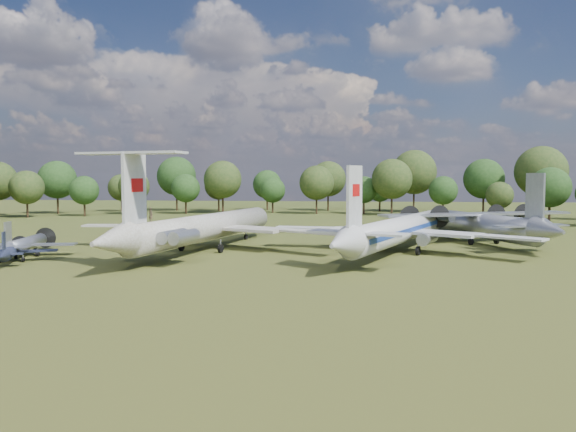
# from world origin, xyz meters

# --- Properties ---
(ground) EXTENTS (300.00, 300.00, 0.00)m
(ground) POSITION_xyz_m (0.00, 0.00, 0.00)
(ground) COLOR #2A4316
(ground) RESTS_ON ground
(il62_airliner) EXTENTS (46.82, 55.34, 4.75)m
(il62_airliner) POSITION_xyz_m (-2.34, 1.14, 2.38)
(il62_airliner) COLOR silver
(il62_airliner) RESTS_ON ground
(tu104_jet) EXTENTS (48.42, 54.82, 4.55)m
(tu104_jet) POSITION_xyz_m (22.45, 1.17, 2.27)
(tu104_jet) COLOR silver
(tu104_jet) RESTS_ON ground
(an12_transport) EXTENTS (40.31, 42.20, 4.38)m
(an12_transport) POSITION_xyz_m (34.83, 12.29, 2.19)
(an12_transport) COLOR #ACAEB5
(an12_transport) RESTS_ON ground
(small_prop_west) EXTENTS (13.96, 15.79, 1.92)m
(small_prop_west) POSITION_xyz_m (-21.67, -11.46, 0.96)
(small_prop_west) COLOR black
(small_prop_west) RESTS_ON ground
(small_prop_northwest) EXTENTS (14.29, 17.59, 2.30)m
(small_prop_northwest) POSITION_xyz_m (-22.75, -6.88, 1.15)
(small_prop_northwest) COLOR #97999E
(small_prop_northwest) RESTS_ON ground
(person_on_il62) EXTENTS (0.69, 0.62, 1.58)m
(person_on_il62) POSITION_xyz_m (-5.19, -11.86, 5.54)
(person_on_il62) COLOR olive
(person_on_il62) RESTS_ON il62_airliner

